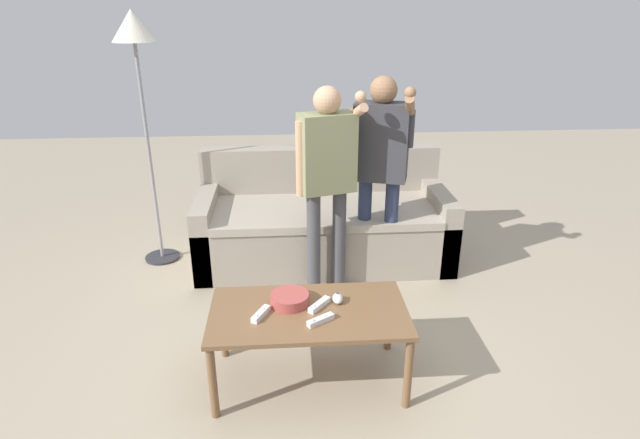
# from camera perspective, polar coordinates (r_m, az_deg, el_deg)

# --- Properties ---
(ground_plane) EXTENTS (12.00, 12.00, 0.00)m
(ground_plane) POSITION_cam_1_polar(r_m,az_deg,el_deg) (3.07, -0.43, -17.14)
(ground_plane) COLOR tan
(couch) EXTENTS (2.01, 0.91, 0.85)m
(couch) POSITION_cam_1_polar(r_m,az_deg,el_deg) (4.26, 0.34, -0.38)
(couch) COLOR #9E9384
(couch) RESTS_ON ground
(coffee_table) EXTENTS (1.06, 0.57, 0.45)m
(coffee_table) POSITION_cam_1_polar(r_m,az_deg,el_deg) (2.83, -1.25, -10.94)
(coffee_table) COLOR brown
(coffee_table) RESTS_ON ground
(snack_bowl) EXTENTS (0.21, 0.21, 0.06)m
(snack_bowl) POSITION_cam_1_polar(r_m,az_deg,el_deg) (2.85, -3.36, -8.75)
(snack_bowl) COLOR #B24C47
(snack_bowl) RESTS_ON coffee_table
(game_remote_nunchuk) EXTENTS (0.06, 0.09, 0.05)m
(game_remote_nunchuk) POSITION_cam_1_polar(r_m,az_deg,el_deg) (2.86, 1.95, -8.71)
(game_remote_nunchuk) COLOR white
(game_remote_nunchuk) RESTS_ON coffee_table
(floor_lamp) EXTENTS (0.31, 0.31, 1.94)m
(floor_lamp) POSITION_cam_1_polar(r_m,az_deg,el_deg) (4.10, -19.69, 17.12)
(floor_lamp) COLOR #2D2D33
(floor_lamp) RESTS_ON ground
(player_center) EXTENTS (0.47, 0.29, 1.49)m
(player_center) POSITION_cam_1_polar(r_m,az_deg,el_deg) (3.51, 0.78, 5.64)
(player_center) COLOR #47474C
(player_center) RESTS_ON ground
(player_right) EXTENTS (0.44, 0.41, 1.53)m
(player_right) POSITION_cam_1_polar(r_m,az_deg,el_deg) (3.72, 6.70, 6.84)
(player_right) COLOR #2D3856
(player_right) RESTS_ON ground
(game_remote_wand_near) EXTENTS (0.15, 0.11, 0.03)m
(game_remote_wand_near) POSITION_cam_1_polar(r_m,az_deg,el_deg) (2.70, 0.06, -11.05)
(game_remote_wand_near) COLOR white
(game_remote_wand_near) RESTS_ON coffee_table
(game_remote_wand_far) EXTENTS (0.10, 0.15, 0.03)m
(game_remote_wand_far) POSITION_cam_1_polar(r_m,az_deg,el_deg) (2.76, -6.57, -10.33)
(game_remote_wand_far) COLOR white
(game_remote_wand_far) RESTS_ON coffee_table
(game_remote_wand_spare) EXTENTS (0.13, 0.15, 0.03)m
(game_remote_wand_spare) POSITION_cam_1_polar(r_m,az_deg,el_deg) (2.82, -0.08, -9.40)
(game_remote_wand_spare) COLOR white
(game_remote_wand_spare) RESTS_ON coffee_table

